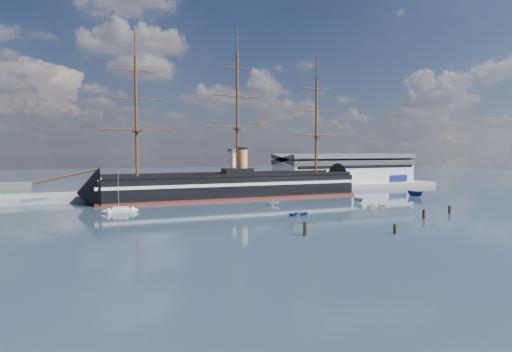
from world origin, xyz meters
name	(u,v)px	position (x,y,z in m)	size (l,w,h in m)	color
ground	(266,204)	(0.00, 40.00, 0.00)	(600.00, 600.00, 0.00)	#212A38
quay	(250,192)	(10.00, 76.00, 0.00)	(180.00, 18.00, 2.00)	slate
warehouse	(344,169)	(58.00, 80.00, 7.98)	(63.00, 21.00, 11.60)	#B7BABC
quay_tower	(236,168)	(3.00, 73.00, 9.75)	(5.00, 5.00, 15.00)	silver
warship	(227,186)	(-5.31, 60.00, 4.04)	(113.11, 18.85, 53.94)	black
sailboat	(121,210)	(-43.27, 38.64, 0.71)	(7.28, 4.28, 11.20)	silver
motorboat_b	(299,216)	(-2.84, 15.00, 0.00)	(3.30, 1.32, 1.54)	#325183
motorboat_c	(358,203)	(27.42, 30.47, 0.00)	(5.40, 1.98, 2.16)	gray
motorboat_d	(274,205)	(0.41, 35.87, 0.00)	(5.47, 2.37, 2.00)	silver
motorboat_e	(377,208)	(25.29, 19.23, 0.00)	(3.41, 1.36, 1.59)	white
motorboat_f	(415,197)	(56.54, 36.13, 0.00)	(7.13, 2.62, 2.85)	navy
piling_near_left	(305,236)	(-14.72, -7.63, 0.00)	(0.64, 0.64, 3.40)	black
piling_near_mid	(395,234)	(2.38, -13.26, 0.00)	(0.64, 0.64, 2.60)	black
piling_near_right	(424,219)	(21.70, -1.83, 0.00)	(0.64, 0.64, 3.02)	black
piling_far_right	(449,213)	(35.12, 2.49, 0.00)	(0.64, 0.64, 2.65)	black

